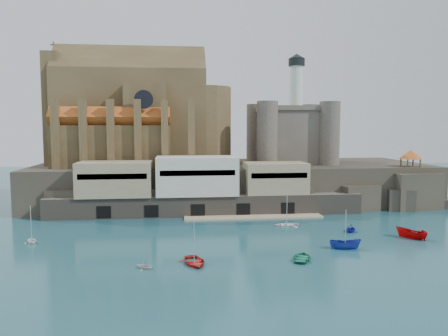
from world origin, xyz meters
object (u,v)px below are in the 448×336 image
object	(u,v)px
castle_keep	(290,132)
boat_2	(345,249)
church	(139,117)
pavilion	(411,155)
boat_0	(194,264)
boat_1	(145,269)

from	to	relation	value
castle_keep	boat_2	world-z (taller)	castle_keep
church	pavilion	xyz separation A→B (m)	(66.13, -15.85, -9.40)
boat_0	boat_1	size ratio (longest dim) A/B	2.14
boat_0	boat_1	world-z (taller)	boat_0
church	boat_2	distance (m)	65.35
boat_0	boat_2	distance (m)	25.13
pavilion	boat_1	world-z (taller)	pavilion
church	castle_keep	world-z (taller)	church
church	castle_keep	distance (m)	40.39
castle_keep	pavilion	size ratio (longest dim) A/B	4.58
boat_0	boat_1	xyz separation A→B (m)	(-6.97, -1.40, 0.00)
pavilion	boat_1	bearing A→B (deg)	-146.75
boat_0	castle_keep	bearing A→B (deg)	51.25
pavilion	boat_0	distance (m)	67.73
boat_1	boat_2	distance (m)	32.24
pavilion	boat_1	size ratio (longest dim) A/B	2.32
castle_keep	boat_2	xyz separation A→B (m)	(-3.60, -48.63, -18.31)
church	boat_1	size ratio (longest dim) A/B	17.03
church	boat_1	world-z (taller)	church
church	boat_0	size ratio (longest dim) A/B	7.94
boat_0	church	bearing A→B (deg)	91.36
boat_1	boat_2	size ratio (longest dim) A/B	0.54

